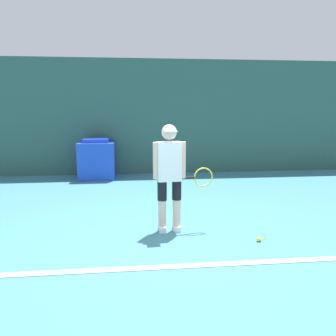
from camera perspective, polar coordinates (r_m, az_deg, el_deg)
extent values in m
plane|color=teal|center=(4.49, 1.04, -13.54)|extent=(24.00, 24.00, 0.00)
cube|color=#2D564C|center=(9.11, -2.86, 8.78)|extent=(24.00, 0.10, 3.11)
cube|color=white|center=(3.98, 2.08, -16.77)|extent=(21.60, 0.10, 0.01)
cylinder|color=beige|center=(4.94, -1.02, -8.28)|extent=(0.12, 0.12, 0.48)
cylinder|color=black|center=(4.83, -1.04, -3.94)|extent=(0.14, 0.14, 0.29)
cube|color=white|center=(5.01, -1.02, -10.44)|extent=(0.10, 0.24, 0.08)
cylinder|color=beige|center=(4.98, 1.51, -8.14)|extent=(0.12, 0.12, 0.48)
cylinder|color=black|center=(4.87, 1.53, -3.83)|extent=(0.14, 0.14, 0.29)
cube|color=white|center=(5.04, 1.49, -10.28)|extent=(0.10, 0.24, 0.08)
cube|color=white|center=(4.76, 0.25, 1.15)|extent=(0.35, 0.22, 0.57)
sphere|color=beige|center=(4.71, 0.26, 6.26)|extent=(0.22, 0.22, 0.22)
cube|color=white|center=(4.61, 0.48, 6.42)|extent=(0.19, 0.13, 0.02)
cylinder|color=beige|center=(4.73, -2.10, 1.28)|extent=(0.09, 0.09, 0.54)
cylinder|color=beige|center=(4.79, 2.57, 1.41)|extent=(0.09, 0.09, 0.54)
cylinder|color=black|center=(4.86, 3.60, -1.68)|extent=(0.18, 0.04, 0.03)
torus|color=yellow|center=(4.92, 6.17, -1.58)|extent=(0.29, 0.04, 0.29)
sphere|color=#D1E533|center=(4.81, 15.55, -11.84)|extent=(0.07, 0.07, 0.07)
cube|color=blue|center=(8.74, -12.24, 1.34)|extent=(0.91, 0.83, 0.95)
cube|color=blue|center=(8.67, -12.37, 4.76)|extent=(0.64, 0.58, 0.10)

